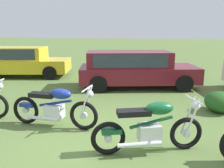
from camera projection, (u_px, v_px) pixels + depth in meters
ground_plane at (95, 137)px, 5.01m from camera, size 120.00×120.00×0.00m
motorcycle_blue at (54, 107)px, 5.47m from camera, size 2.17×0.64×1.02m
motorcycle_green at (150, 127)px, 4.32m from camera, size 2.00×1.08×1.02m
car_yellow at (21, 60)px, 11.46m from camera, size 4.78×2.86×1.43m
car_burgundy at (133, 66)px, 9.24m from camera, size 4.85×3.00×1.43m
shrub_low at (220, 102)px, 6.54m from camera, size 0.81×0.88×0.56m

